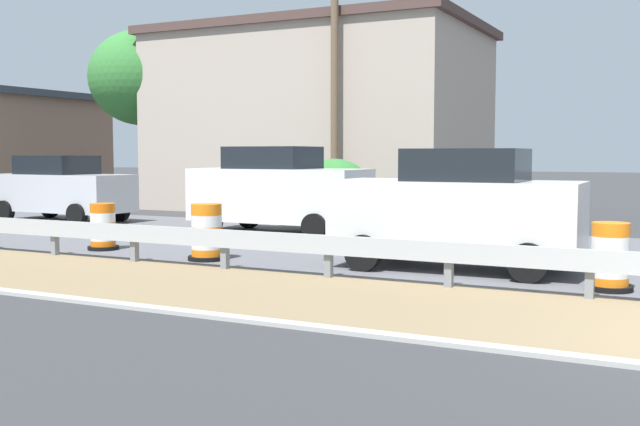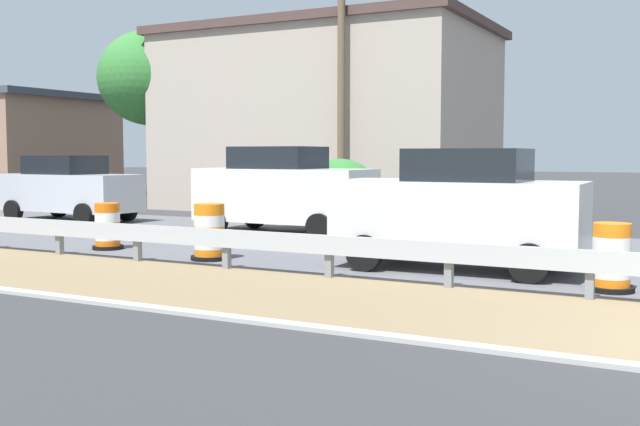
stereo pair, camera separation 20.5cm
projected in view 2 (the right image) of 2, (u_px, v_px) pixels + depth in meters
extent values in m
cube|color=slate|center=(590.00, 275.00, 10.65)|extent=(0.12, 0.12, 0.70)
cube|color=slate|center=(449.00, 265.00, 11.60)|extent=(0.12, 0.12, 0.70)
cube|color=slate|center=(329.00, 256.00, 12.56)|extent=(0.12, 0.12, 0.70)
cube|color=slate|center=(227.00, 249.00, 13.52)|extent=(0.12, 0.12, 0.70)
cube|color=slate|center=(138.00, 243.00, 14.47)|extent=(0.12, 0.12, 0.70)
cube|color=slate|center=(59.00, 237.00, 15.43)|extent=(0.12, 0.12, 0.70)
cylinder|color=orange|center=(611.00, 285.00, 11.30)|extent=(0.55, 0.55, 0.20)
cylinder|color=white|center=(611.00, 271.00, 11.28)|extent=(0.55, 0.55, 0.20)
cylinder|color=orange|center=(611.00, 257.00, 11.26)|extent=(0.55, 0.55, 0.20)
cylinder|color=white|center=(612.00, 244.00, 11.25)|extent=(0.55, 0.55, 0.20)
cylinder|color=orange|center=(612.00, 230.00, 11.23)|extent=(0.55, 0.55, 0.20)
cylinder|color=black|center=(610.00, 289.00, 11.30)|extent=(0.68, 0.68, 0.08)
cylinder|color=orange|center=(210.00, 254.00, 14.66)|extent=(0.58, 0.58, 0.22)
cylinder|color=white|center=(210.00, 243.00, 14.65)|extent=(0.58, 0.58, 0.22)
cylinder|color=orange|center=(209.00, 232.00, 14.63)|extent=(0.58, 0.58, 0.22)
cylinder|color=white|center=(209.00, 221.00, 14.61)|extent=(0.58, 0.58, 0.22)
cylinder|color=orange|center=(209.00, 209.00, 14.60)|extent=(0.58, 0.58, 0.22)
cylinder|color=black|center=(210.00, 258.00, 14.67)|extent=(0.73, 0.73, 0.08)
cylinder|color=orange|center=(108.00, 245.00, 16.28)|extent=(0.52, 0.52, 0.20)
cylinder|color=white|center=(108.00, 235.00, 16.26)|extent=(0.52, 0.52, 0.20)
cylinder|color=orange|center=(108.00, 226.00, 16.25)|extent=(0.52, 0.52, 0.20)
cylinder|color=white|center=(107.00, 217.00, 16.23)|extent=(0.52, 0.52, 0.20)
cylinder|color=orange|center=(107.00, 208.00, 16.21)|extent=(0.52, 0.52, 0.20)
cylinder|color=black|center=(108.00, 247.00, 16.28)|extent=(0.65, 0.65, 0.08)
cube|color=silver|center=(458.00, 216.00, 13.33)|extent=(1.83, 4.32, 1.25)
cube|color=black|center=(468.00, 165.00, 13.18)|extent=(1.60, 2.00, 0.56)
cylinder|color=black|center=(365.00, 253.00, 13.23)|extent=(0.24, 0.65, 0.64)
cylinder|color=black|center=(399.00, 243.00, 14.77)|extent=(0.24, 0.65, 0.64)
cylinder|color=black|center=(529.00, 263.00, 11.98)|extent=(0.24, 0.65, 0.64)
cylinder|color=black|center=(548.00, 251.00, 13.52)|extent=(0.24, 0.65, 0.64)
cube|color=silver|center=(70.00, 192.00, 23.05)|extent=(1.83, 4.53, 1.11)
cube|color=black|center=(65.00, 165.00, 23.07)|extent=(1.61, 2.10, 0.56)
cylinder|color=black|center=(127.00, 210.00, 23.13)|extent=(0.23, 0.64, 0.64)
cylinder|color=black|center=(84.00, 214.00, 21.61)|extent=(0.23, 0.64, 0.64)
cylinder|color=black|center=(58.00, 207.00, 24.57)|extent=(0.23, 0.64, 0.64)
cylinder|color=black|center=(13.00, 211.00, 23.05)|extent=(0.23, 0.64, 0.64)
cube|color=silver|center=(284.00, 195.00, 19.41)|extent=(1.86, 4.59, 1.34)
cube|color=black|center=(278.00, 158.00, 19.42)|extent=(1.65, 2.12, 0.56)
cylinder|color=black|center=(353.00, 221.00, 19.53)|extent=(0.23, 0.64, 0.64)
cylinder|color=black|center=(319.00, 227.00, 17.95)|extent=(0.23, 0.64, 0.64)
cylinder|color=black|center=(255.00, 216.00, 20.97)|extent=(0.23, 0.64, 0.64)
cylinder|color=black|center=(216.00, 221.00, 19.40)|extent=(0.23, 0.64, 0.64)
cube|color=#AD9E8E|center=(329.00, 124.00, 28.38)|extent=(7.35, 11.25, 6.34)
cube|color=#4C3833|center=(329.00, 33.00, 28.12)|extent=(7.65, 11.70, 0.30)
cylinder|color=brown|center=(341.00, 67.00, 23.56)|extent=(0.24, 0.24, 9.42)
ellipsoid|color=#337533|center=(340.00, 194.00, 20.76)|extent=(2.11, 2.11, 1.91)
cylinder|color=brown|center=(152.00, 163.00, 29.71)|extent=(0.36, 0.36, 3.34)
ellipsoid|color=#337533|center=(151.00, 78.00, 29.45)|extent=(4.07, 4.07, 3.66)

